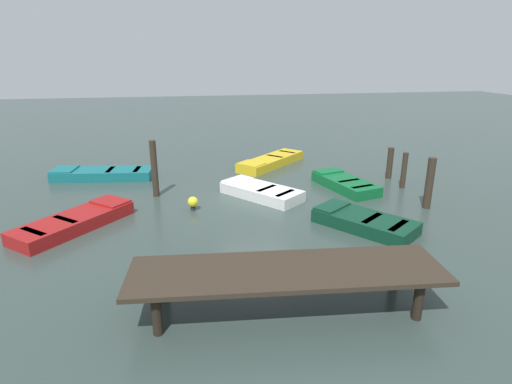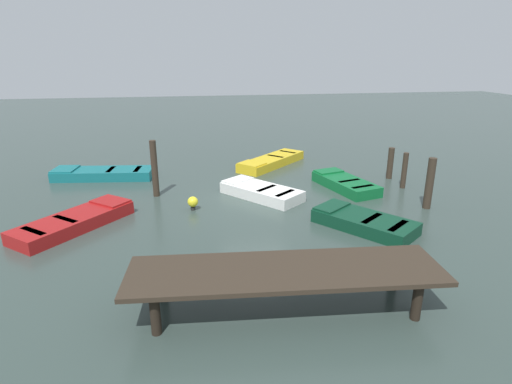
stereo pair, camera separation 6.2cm
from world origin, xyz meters
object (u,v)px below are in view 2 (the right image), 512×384
(rowboat_yellow, at_px, (271,161))
(rowboat_white, at_px, (261,191))
(rowboat_green, at_px, (345,183))
(mooring_piling_mid_left, at_px, (155,169))
(marker_buoy, at_px, (193,202))
(rowboat_red, at_px, (75,221))
(dock_segment, at_px, (286,273))
(mooring_piling_near_left, at_px, (390,163))
(mooring_piling_center, at_px, (404,171))
(rowboat_teal, at_px, (103,173))
(rowboat_dark_green, at_px, (364,222))
(mooring_piling_far_right, at_px, (430,184))

(rowboat_yellow, xyz_separation_m, rowboat_white, (1.33, 4.39, 0.00))
(rowboat_green, xyz_separation_m, rowboat_white, (3.48, 0.41, -0.00))
(mooring_piling_mid_left, height_order, marker_buoy, mooring_piling_mid_left)
(rowboat_yellow, height_order, marker_buoy, marker_buoy)
(rowboat_yellow, distance_m, rowboat_red, 9.76)
(dock_segment, height_order, mooring_piling_mid_left, mooring_piling_mid_left)
(mooring_piling_near_left, bearing_deg, mooring_piling_center, 86.05)
(rowboat_yellow, distance_m, rowboat_green, 4.52)
(mooring_piling_mid_left, bearing_deg, rowboat_green, 176.99)
(rowboat_yellow, xyz_separation_m, rowboat_red, (7.52, 6.22, 0.00))
(rowboat_green, xyz_separation_m, mooring_piling_mid_left, (7.35, -0.39, 0.85))
(rowboat_teal, relative_size, marker_buoy, 8.89)
(mooring_piling_mid_left, distance_m, marker_buoy, 2.31)
(mooring_piling_near_left, height_order, marker_buoy, mooring_piling_near_left)
(rowboat_dark_green, xyz_separation_m, mooring_piling_far_right, (-2.89, -1.25, 0.68))
(mooring_piling_far_right, distance_m, mooring_piling_center, 2.30)
(rowboat_red, bearing_deg, rowboat_dark_green, -59.92)
(rowboat_teal, distance_m, mooring_piling_near_left, 12.34)
(rowboat_yellow, bearing_deg, rowboat_green, 74.34)
(mooring_piling_center, bearing_deg, dock_segment, 47.41)
(rowboat_yellow, xyz_separation_m, rowboat_green, (-2.14, 3.98, 0.00))
(dock_segment, relative_size, rowboat_yellow, 1.74)
(rowboat_red, height_order, rowboat_dark_green, same)
(rowboat_teal, bearing_deg, dock_segment, 124.31)
(rowboat_white, distance_m, mooring_piling_center, 5.82)
(rowboat_white, bearing_deg, marker_buoy, 70.94)
(mooring_piling_mid_left, bearing_deg, rowboat_dark_green, 146.73)
(dock_segment, height_order, rowboat_dark_green, dock_segment)
(rowboat_white, bearing_deg, rowboat_dark_green, 177.55)
(mooring_piling_far_right, bearing_deg, rowboat_green, -52.53)
(rowboat_red, relative_size, rowboat_dark_green, 1.12)
(rowboat_green, bearing_deg, marker_buoy, 87.90)
(dock_segment, bearing_deg, mooring_piling_far_right, -136.86)
(rowboat_red, distance_m, mooring_piling_mid_left, 3.60)
(dock_segment, relative_size, rowboat_teal, 1.54)
(rowboat_white, xyz_separation_m, mooring_piling_mid_left, (3.87, -0.79, 0.85))
(rowboat_green, bearing_deg, mooring_piling_near_left, -81.96)
(dock_segment, relative_size, rowboat_green, 2.03)
(rowboat_dark_green, height_order, mooring_piling_center, mooring_piling_center)
(rowboat_green, bearing_deg, mooring_piling_far_right, -157.23)
(marker_buoy, bearing_deg, rowboat_dark_green, 154.10)
(mooring_piling_far_right, xyz_separation_m, marker_buoy, (8.01, -1.23, -0.61))
(rowboat_teal, relative_size, mooring_piling_near_left, 3.19)
(mooring_piling_center, bearing_deg, mooring_piling_near_left, -93.95)
(rowboat_red, distance_m, mooring_piling_far_right, 11.67)
(dock_segment, relative_size, rowboat_red, 1.80)
(rowboat_dark_green, relative_size, marker_buoy, 6.76)
(mooring_piling_center, bearing_deg, rowboat_white, 0.88)
(mooring_piling_far_right, height_order, mooring_piling_mid_left, mooring_piling_mid_left)
(rowboat_white, height_order, mooring_piling_center, mooring_piling_center)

